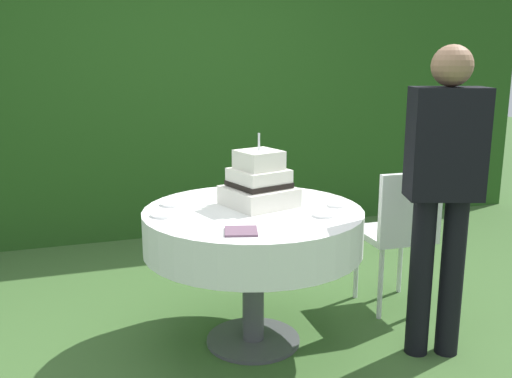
{
  "coord_description": "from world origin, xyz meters",
  "views": [
    {
      "loc": [
        -0.89,
        -2.76,
        1.55
      ],
      "look_at": [
        0.03,
        0.04,
        0.86
      ],
      "focal_mm": 40.13,
      "sensor_mm": 36.0,
      "label": 1
    }
  ],
  "objects_px": {
    "cake_table": "(253,231)",
    "standing_person": "(443,183)",
    "serving_plate_far": "(173,204)",
    "serving_plate_left": "(323,215)",
    "serving_plate_near": "(165,215)",
    "napkin_stack": "(241,231)",
    "garden_chair": "(400,227)",
    "wedding_cake": "(259,183)",
    "serving_plate_right": "(336,205)"
  },
  "relations": [
    {
      "from": "cake_table",
      "to": "standing_person",
      "type": "xyz_separation_m",
      "value": [
        0.87,
        -0.41,
        0.29
      ]
    },
    {
      "from": "serving_plate_far",
      "to": "serving_plate_left",
      "type": "bearing_deg",
      "value": -33.97
    },
    {
      "from": "serving_plate_near",
      "to": "napkin_stack",
      "type": "bearing_deg",
      "value": -53.47
    },
    {
      "from": "serving_plate_near",
      "to": "serving_plate_left",
      "type": "height_order",
      "value": "same"
    },
    {
      "from": "cake_table",
      "to": "garden_chair",
      "type": "bearing_deg",
      "value": 6.44
    },
    {
      "from": "wedding_cake",
      "to": "napkin_stack",
      "type": "height_order",
      "value": "wedding_cake"
    },
    {
      "from": "napkin_stack",
      "to": "serving_plate_near",
      "type": "bearing_deg",
      "value": 126.53
    },
    {
      "from": "serving_plate_left",
      "to": "garden_chair",
      "type": "relative_size",
      "value": 0.12
    },
    {
      "from": "serving_plate_near",
      "to": "napkin_stack",
      "type": "height_order",
      "value": "serving_plate_near"
    },
    {
      "from": "garden_chair",
      "to": "serving_plate_far",
      "type": "bearing_deg",
      "value": 175.16
    },
    {
      "from": "serving_plate_near",
      "to": "wedding_cake",
      "type": "bearing_deg",
      "value": 5.83
    },
    {
      "from": "cake_table",
      "to": "serving_plate_right",
      "type": "height_order",
      "value": "serving_plate_right"
    },
    {
      "from": "cake_table",
      "to": "wedding_cake",
      "type": "relative_size",
      "value": 2.81
    },
    {
      "from": "serving_plate_far",
      "to": "napkin_stack",
      "type": "distance_m",
      "value": 0.62
    },
    {
      "from": "standing_person",
      "to": "cake_table",
      "type": "bearing_deg",
      "value": 154.62
    },
    {
      "from": "serving_plate_right",
      "to": "napkin_stack",
      "type": "xyz_separation_m",
      "value": [
        -0.62,
        -0.29,
        -0.0
      ]
    },
    {
      "from": "serving_plate_far",
      "to": "serving_plate_right",
      "type": "bearing_deg",
      "value": -19.81
    },
    {
      "from": "serving_plate_near",
      "to": "serving_plate_right",
      "type": "distance_m",
      "value": 0.91
    },
    {
      "from": "wedding_cake",
      "to": "napkin_stack",
      "type": "distance_m",
      "value": 0.51
    },
    {
      "from": "serving_plate_near",
      "to": "serving_plate_left",
      "type": "bearing_deg",
      "value": -18.79
    },
    {
      "from": "standing_person",
      "to": "serving_plate_far",
      "type": "bearing_deg",
      "value": 153.06
    },
    {
      "from": "serving_plate_far",
      "to": "standing_person",
      "type": "distance_m",
      "value": 1.41
    },
    {
      "from": "serving_plate_right",
      "to": "garden_chair",
      "type": "height_order",
      "value": "garden_chair"
    },
    {
      "from": "cake_table",
      "to": "serving_plate_far",
      "type": "distance_m",
      "value": 0.46
    },
    {
      "from": "napkin_stack",
      "to": "garden_chair",
      "type": "distance_m",
      "value": 1.26
    },
    {
      "from": "serving_plate_far",
      "to": "cake_table",
      "type": "bearing_deg",
      "value": -30.3
    },
    {
      "from": "serving_plate_near",
      "to": "serving_plate_right",
      "type": "relative_size",
      "value": 1.39
    },
    {
      "from": "wedding_cake",
      "to": "serving_plate_near",
      "type": "relative_size",
      "value": 2.93
    },
    {
      "from": "cake_table",
      "to": "serving_plate_near",
      "type": "distance_m",
      "value": 0.48
    },
    {
      "from": "serving_plate_far",
      "to": "napkin_stack",
      "type": "xyz_separation_m",
      "value": [
        0.21,
        -0.59,
        -0.0
      ]
    },
    {
      "from": "serving_plate_near",
      "to": "serving_plate_far",
      "type": "xyz_separation_m",
      "value": [
        0.08,
        0.2,
        0.0
      ]
    },
    {
      "from": "wedding_cake",
      "to": "serving_plate_near",
      "type": "height_order",
      "value": "wedding_cake"
    },
    {
      "from": "serving_plate_left",
      "to": "wedding_cake",
      "type": "bearing_deg",
      "value": 127.21
    },
    {
      "from": "wedding_cake",
      "to": "serving_plate_far",
      "type": "height_order",
      "value": "wedding_cake"
    },
    {
      "from": "serving_plate_far",
      "to": "standing_person",
      "type": "relative_size",
      "value": 0.09
    },
    {
      "from": "serving_plate_left",
      "to": "garden_chair",
      "type": "xyz_separation_m",
      "value": [
        0.68,
        0.34,
        -0.22
      ]
    },
    {
      "from": "serving_plate_left",
      "to": "standing_person",
      "type": "bearing_deg",
      "value": -17.28
    },
    {
      "from": "serving_plate_left",
      "to": "napkin_stack",
      "type": "distance_m",
      "value": 0.49
    },
    {
      "from": "serving_plate_left",
      "to": "serving_plate_right",
      "type": "distance_m",
      "value": 0.22
    },
    {
      "from": "serving_plate_left",
      "to": "standing_person",
      "type": "distance_m",
      "value": 0.62
    },
    {
      "from": "serving_plate_near",
      "to": "garden_chair",
      "type": "bearing_deg",
      "value": 3.4
    },
    {
      "from": "serving_plate_left",
      "to": "serving_plate_right",
      "type": "xyz_separation_m",
      "value": [
        0.15,
        0.16,
        0.0
      ]
    },
    {
      "from": "serving_plate_right",
      "to": "garden_chair",
      "type": "relative_size",
      "value": 0.11
    },
    {
      "from": "wedding_cake",
      "to": "serving_plate_far",
      "type": "relative_size",
      "value": 3.0
    },
    {
      "from": "wedding_cake",
      "to": "serving_plate_near",
      "type": "bearing_deg",
      "value": -174.17
    },
    {
      "from": "serving_plate_far",
      "to": "garden_chair",
      "type": "relative_size",
      "value": 0.15
    },
    {
      "from": "serving_plate_far",
      "to": "wedding_cake",
      "type": "bearing_deg",
      "value": -18.32
    },
    {
      "from": "serving_plate_far",
      "to": "serving_plate_right",
      "type": "relative_size",
      "value": 1.36
    },
    {
      "from": "serving_plate_far",
      "to": "garden_chair",
      "type": "distance_m",
      "value": 1.38
    },
    {
      "from": "serving_plate_left",
      "to": "serving_plate_right",
      "type": "bearing_deg",
      "value": 46.45
    }
  ]
}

